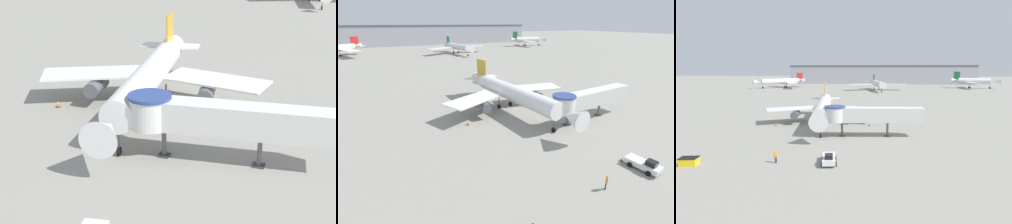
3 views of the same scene
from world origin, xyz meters
The scene contains 6 objects.
ground_plane centered at (0.00, 0.00, 0.00)m, with size 800.00×800.00×0.00m, color gray.
main_airplane centered at (-0.38, 0.55, 3.93)m, with size 28.39×34.11×9.26m.
jet_bridge centered at (10.23, -10.42, 4.34)m, with size 19.13×4.93×6.02m.
traffic_cone_starboard_wing centered at (10.72, -0.61, 0.36)m, with size 0.46×0.46×0.76m.
traffic_cone_apron_front centered at (4.35, -23.44, 0.34)m, with size 0.43×0.43×0.71m.
traffic_cone_port_wing centered at (-11.07, -2.66, 0.40)m, with size 0.51×0.51×0.83m.
Camera 1 is at (18.77, -48.55, 20.01)m, focal length 50.00 mm.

